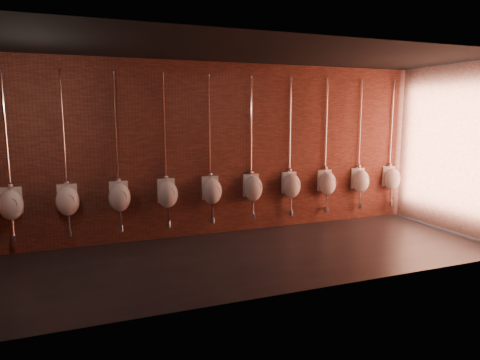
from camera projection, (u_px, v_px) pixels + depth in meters
The scene contains 12 objects.
ground at pixel (250, 256), 6.87m from camera, with size 8.50×8.50×0.00m, color black.
room_shell at pixel (251, 130), 6.56m from camera, with size 8.54×3.04×3.22m.
urinal_0 at pixel (11, 204), 6.74m from camera, with size 0.39×0.34×2.72m.
urinal_1 at pixel (68, 200), 7.04m from camera, with size 0.39×0.34×2.72m.
urinal_2 at pixel (119, 196), 7.33m from camera, with size 0.39×0.34×2.72m.
urinal_3 at pixel (167, 193), 7.63m from camera, with size 0.39×0.34×2.72m.
urinal_4 at pixel (212, 190), 7.92m from camera, with size 0.39×0.34×2.72m.
urinal_5 at pixel (253, 187), 8.22m from camera, with size 0.39×0.34×2.72m.
urinal_6 at pixel (291, 185), 8.52m from camera, with size 0.39×0.34×2.72m.
urinal_7 at pixel (327, 182), 8.81m from camera, with size 0.39×0.34×2.72m.
urinal_8 at pixel (361, 180), 9.11m from camera, with size 0.39×0.34×2.72m.
urinal_9 at pixel (392, 178), 9.40m from camera, with size 0.39×0.34×2.72m.
Camera 1 is at (-2.53, -6.09, 2.27)m, focal length 32.00 mm.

